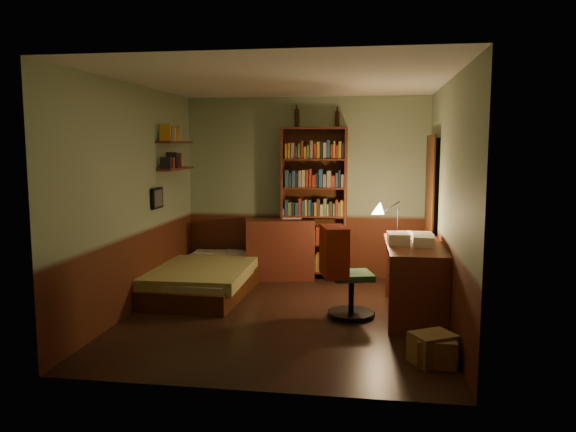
# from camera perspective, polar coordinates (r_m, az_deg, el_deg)

# --- Properties ---
(floor) EXTENTS (3.50, 4.00, 0.02)m
(floor) POSITION_cam_1_polar(r_m,az_deg,el_deg) (6.46, -0.34, -10.10)
(floor) COLOR black
(floor) RESTS_ON ground
(ceiling) EXTENTS (3.50, 4.00, 0.02)m
(ceiling) POSITION_cam_1_polar(r_m,az_deg,el_deg) (6.20, -0.36, 13.68)
(ceiling) COLOR silver
(ceiling) RESTS_ON wall_back
(wall_back) EXTENTS (3.50, 0.02, 2.60)m
(wall_back) POSITION_cam_1_polar(r_m,az_deg,el_deg) (8.18, 1.85, 2.91)
(wall_back) COLOR gray
(wall_back) RESTS_ON ground
(wall_left) EXTENTS (0.02, 4.00, 2.60)m
(wall_left) POSITION_cam_1_polar(r_m,az_deg,el_deg) (6.70, -15.40, 1.72)
(wall_left) COLOR gray
(wall_left) RESTS_ON ground
(wall_right) EXTENTS (0.02, 4.00, 2.60)m
(wall_right) POSITION_cam_1_polar(r_m,az_deg,el_deg) (6.17, 16.02, 1.25)
(wall_right) COLOR gray
(wall_right) RESTS_ON ground
(wall_front) EXTENTS (3.50, 0.02, 2.60)m
(wall_front) POSITION_cam_1_polar(r_m,az_deg,el_deg) (4.23, -4.60, -1.09)
(wall_front) COLOR gray
(wall_front) RESTS_ON ground
(doorway) EXTENTS (0.06, 0.90, 2.00)m
(doorway) POSITION_cam_1_polar(r_m,az_deg,el_deg) (7.48, 14.38, -0.01)
(doorway) COLOR black
(doorway) RESTS_ON ground
(door_trim) EXTENTS (0.02, 0.98, 2.08)m
(door_trim) POSITION_cam_1_polar(r_m,az_deg,el_deg) (7.48, 14.11, -0.01)
(door_trim) COLOR #3C1D0B
(door_trim) RESTS_ON ground
(bed) EXTENTS (1.20, 2.14, 0.62)m
(bed) POSITION_cam_1_polar(r_m,az_deg,el_deg) (7.47, -8.36, -5.23)
(bed) COLOR #898D54
(bed) RESTS_ON ground
(dresser) EXTENTS (1.05, 0.69, 0.86)m
(dresser) POSITION_cam_1_polar(r_m,az_deg,el_deg) (8.10, -0.87, -3.34)
(dresser) COLOR #542216
(dresser) RESTS_ON ground
(mini_stereo) EXTENTS (0.34, 0.30, 0.15)m
(mini_stereo) POSITION_cam_1_polar(r_m,az_deg,el_deg) (8.12, 0.28, 0.31)
(mini_stereo) COLOR #B2B2B7
(mini_stereo) RESTS_ON dresser
(bookshelf) EXTENTS (0.93, 0.30, 2.16)m
(bookshelf) POSITION_cam_1_polar(r_m,az_deg,el_deg) (8.02, 2.65, 1.26)
(bookshelf) COLOR #542216
(bookshelf) RESTS_ON ground
(bottle_left) EXTENTS (0.09, 0.09, 0.26)m
(bottle_left) POSITION_cam_1_polar(r_m,az_deg,el_deg) (8.13, 0.91, 9.89)
(bottle_left) COLOR black
(bottle_left) RESTS_ON bookshelf
(bottle_right) EXTENTS (0.07, 0.07, 0.22)m
(bottle_right) POSITION_cam_1_polar(r_m,az_deg,el_deg) (8.07, 5.03, 9.76)
(bottle_right) COLOR black
(bottle_right) RESTS_ON bookshelf
(desk) EXTENTS (0.66, 1.53, 0.81)m
(desk) POSITION_cam_1_polar(r_m,az_deg,el_deg) (6.52, 12.68, -6.31)
(desk) COLOR #542216
(desk) RESTS_ON ground
(paper_stack) EXTENTS (0.25, 0.32, 0.12)m
(paper_stack) POSITION_cam_1_polar(r_m,az_deg,el_deg) (6.40, 11.11, -2.24)
(paper_stack) COLOR silver
(paper_stack) RESTS_ON desk
(desk_lamp) EXTENTS (0.17, 0.17, 0.55)m
(desk_lamp) POSITION_cam_1_polar(r_m,az_deg,el_deg) (7.01, 11.13, 0.34)
(desk_lamp) COLOR black
(desk_lamp) RESTS_ON desk
(office_chair) EXTENTS (0.58, 0.54, 0.97)m
(office_chair) POSITION_cam_1_polar(r_m,az_deg,el_deg) (6.31, 6.47, -5.91)
(office_chair) COLOR #2B5836
(office_chair) RESTS_ON ground
(red_jacket) EXTENTS (0.28, 0.48, 0.55)m
(red_jacket) POSITION_cam_1_polar(r_m,az_deg,el_deg) (5.99, 4.18, 0.78)
(red_jacket) COLOR maroon
(red_jacket) RESTS_ON office_chair
(wall_shelf_lower) EXTENTS (0.20, 0.90, 0.03)m
(wall_shelf_lower) POSITION_cam_1_polar(r_m,az_deg,el_deg) (7.65, -11.30, 4.74)
(wall_shelf_lower) COLOR #542216
(wall_shelf_lower) RESTS_ON wall_left
(wall_shelf_upper) EXTENTS (0.20, 0.90, 0.03)m
(wall_shelf_upper) POSITION_cam_1_polar(r_m,az_deg,el_deg) (7.65, -11.36, 7.36)
(wall_shelf_upper) COLOR #542216
(wall_shelf_upper) RESTS_ON wall_left
(framed_picture) EXTENTS (0.04, 0.32, 0.26)m
(framed_picture) POSITION_cam_1_polar(r_m,az_deg,el_deg) (7.24, -13.17, 1.78)
(framed_picture) COLOR black
(framed_picture) RESTS_ON wall_left
(cardboard_box_a) EXTENTS (0.45, 0.43, 0.27)m
(cardboard_box_a) POSITION_cam_1_polar(r_m,az_deg,el_deg) (5.23, 14.48, -12.87)
(cardboard_box_a) COLOR olive
(cardboard_box_a) RESTS_ON ground
(cardboard_box_b) EXTENTS (0.34, 0.28, 0.24)m
(cardboard_box_b) POSITION_cam_1_polar(r_m,az_deg,el_deg) (5.21, 14.78, -13.15)
(cardboard_box_b) COLOR olive
(cardboard_box_b) RESTS_ON ground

